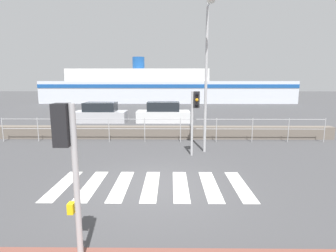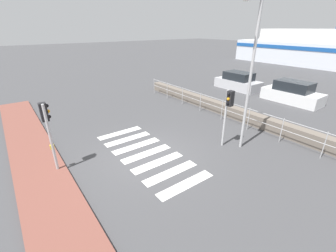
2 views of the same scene
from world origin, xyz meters
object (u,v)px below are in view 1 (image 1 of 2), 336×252
at_px(traffic_light_near, 68,151).
at_px(parked_car_silver, 101,114).
at_px(parked_car_white, 163,113).
at_px(traffic_light_far, 195,109).
at_px(ferry_boat, 162,88).
at_px(streetlamp, 207,62).

height_order(traffic_light_near, parked_car_silver, traffic_light_near).
bearing_deg(traffic_light_near, parked_car_white, 86.26).
height_order(traffic_light_far, ferry_boat, ferry_boat).
relative_size(streetlamp, parked_car_silver, 1.57).
relative_size(traffic_light_far, parked_car_silver, 0.68).
bearing_deg(traffic_light_far, ferry_boat, 94.49).
relative_size(traffic_light_near, traffic_light_far, 1.02).
relative_size(parked_car_silver, parked_car_white, 0.98).
distance_m(ferry_boat, parked_car_white, 20.28).
height_order(traffic_light_far, streetlamp, streetlamp).
relative_size(traffic_light_near, ferry_boat, 0.07).
height_order(traffic_light_near, ferry_boat, ferry_boat).
bearing_deg(traffic_light_near, ferry_boat, 89.50).
bearing_deg(parked_car_white, streetlamp, -77.05).
bearing_deg(streetlamp, parked_car_white, 102.95).
relative_size(traffic_light_near, parked_car_silver, 0.69).
xyz_separation_m(traffic_light_near, streetlamp, (3.16, 7.21, 1.90)).
distance_m(traffic_light_near, parked_car_silver, 16.83).
bearing_deg(traffic_light_far, streetlamp, 36.42).
bearing_deg(ferry_boat, parked_car_white, -87.88).
bearing_deg(traffic_light_near, streetlamp, 66.33).
distance_m(streetlamp, ferry_boat, 29.51).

